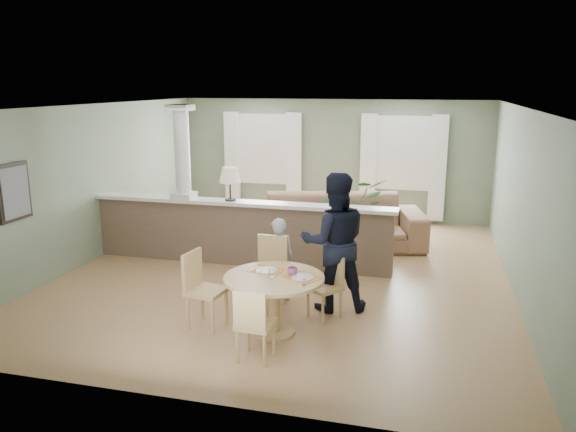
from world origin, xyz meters
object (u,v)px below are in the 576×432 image
(chair_far_man, at_px, (328,283))
(chair_side, at_px, (201,286))
(man_person, at_px, (334,242))
(dining_table, at_px, (275,288))
(chair_near, at_px, (253,322))
(child_person, at_px, (278,259))
(sofa, at_px, (334,222))
(houseplant, at_px, (349,214))
(chair_far_boy, at_px, (270,268))

(chair_far_man, distance_m, chair_side, 1.67)
(man_person, bearing_deg, dining_table, 42.40)
(chair_near, bearing_deg, child_person, -79.93)
(sofa, xyz_separation_m, houseplant, (0.31, -0.17, 0.19))
(chair_near, xyz_separation_m, man_person, (0.59, 1.74, 0.47))
(chair_far_man, bearing_deg, sofa, 137.83)
(chair_side, height_order, man_person, man_person)
(dining_table, bearing_deg, chair_side, -179.77)
(chair_near, bearing_deg, houseplant, -91.60)
(man_person, bearing_deg, sofa, -97.69)
(sofa, relative_size, man_person, 1.76)
(chair_far_man, bearing_deg, chair_near, -72.10)
(houseplant, distance_m, chair_near, 4.58)
(sofa, bearing_deg, chair_far_boy, -110.85)
(sofa, height_order, dining_table, sofa)
(chair_far_man, height_order, chair_near, chair_near)
(sofa, relative_size, chair_far_boy, 3.37)
(chair_near, bearing_deg, dining_table, -88.97)
(houseplant, relative_size, man_person, 0.72)
(chair_near, bearing_deg, chair_far_man, -108.09)
(houseplant, relative_size, chair_near, 1.58)
(chair_far_boy, distance_m, man_person, 0.97)
(child_person, bearing_deg, chair_far_man, 138.63)
(child_person, relative_size, man_person, 0.64)
(chair_far_man, height_order, child_person, child_person)
(houseplant, distance_m, chair_far_boy, 3.03)
(sofa, relative_size, dining_table, 2.71)
(dining_table, xyz_separation_m, chair_far_boy, (-0.31, 0.84, -0.05))
(chair_far_boy, relative_size, man_person, 0.52)
(sofa, height_order, man_person, man_person)
(dining_table, height_order, child_person, child_person)
(houseplant, distance_m, chair_side, 4.03)
(houseplant, relative_size, chair_far_boy, 1.38)
(chair_far_man, bearing_deg, dining_table, -88.63)
(dining_table, relative_size, chair_near, 1.42)
(houseplant, xyz_separation_m, chair_far_man, (0.19, -3.10, -0.22))
(chair_near, bearing_deg, chair_side, -35.78)
(chair_far_man, bearing_deg, chair_far_boy, -150.57)
(sofa, bearing_deg, dining_table, -105.04)
(sofa, xyz_separation_m, man_person, (0.52, -2.99, 0.46))
(child_person, bearing_deg, man_person, 156.74)
(chair_far_boy, height_order, chair_near, chair_far_boy)
(houseplant, distance_m, chair_far_man, 3.11)
(chair_far_man, distance_m, child_person, 0.90)
(chair_side, bearing_deg, sofa, -6.18)
(sofa, xyz_separation_m, dining_table, (-0.05, -3.96, 0.11))
(chair_side, xyz_separation_m, child_person, (0.72, 1.10, 0.07))
(chair_far_boy, xyz_separation_m, man_person, (0.87, 0.13, 0.41))
(houseplant, bearing_deg, man_person, -85.72)
(man_person, bearing_deg, chair_far_man, 67.88)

